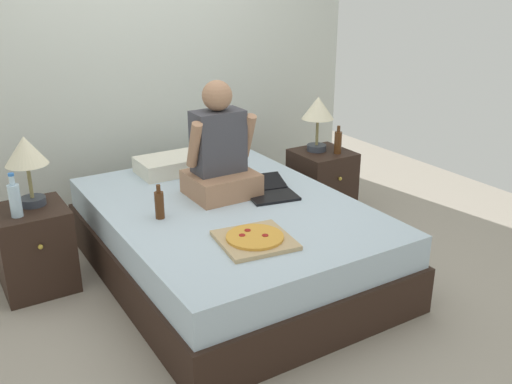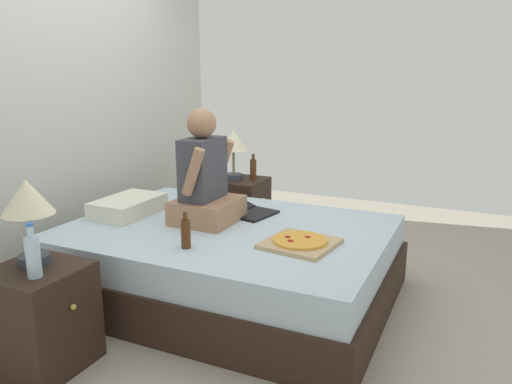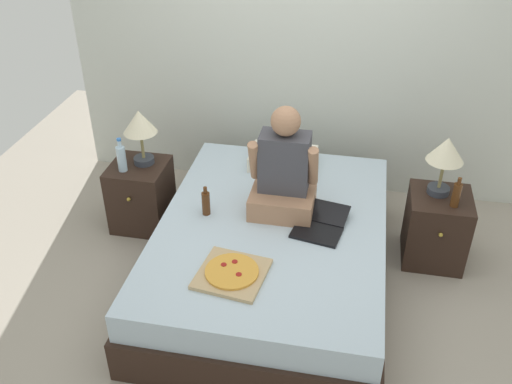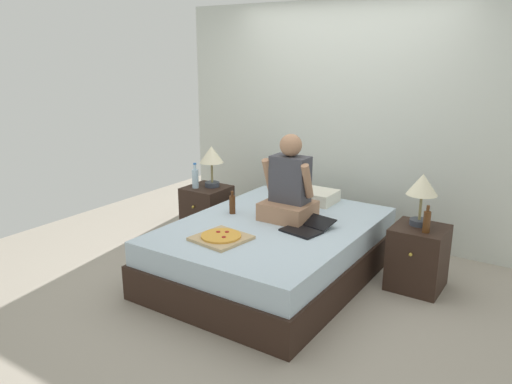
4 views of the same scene
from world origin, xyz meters
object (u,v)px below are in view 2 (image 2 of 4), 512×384
Objects in this scene: person_seated at (205,181)px; laptop at (248,211)px; lamp_on_left_nightstand at (28,203)px; beer_bottle_on_bed at (186,233)px; nightstand_right at (240,208)px; water_bottle at (33,255)px; bed at (228,262)px; beer_bottle at (253,168)px; pizza_box at (300,242)px; nightstand_left at (41,318)px; lamp_on_right_nightstand at (233,144)px.

laptop is (0.28, -0.19, -0.27)m from person_seated.
lamp_on_left_nightstand is 2.05× the size of beer_bottle_on_bed.
water_bottle is at bearing -177.85° from nightstand_right.
bed is 4.61× the size of laptop.
beer_bottle is 0.51× the size of pizza_box.
nightstand_left is 2.40× the size of beer_bottle.
beer_bottle_on_bed is (0.77, -0.37, -0.07)m from water_bottle.
bed is at bearing -162.44° from beer_bottle.
nightstand_right is (1.16, 0.49, 0.03)m from bed.
bed is 9.78× the size of beer_bottle_on_bed.
bed is 1.39m from lamp_on_left_nightstand.
laptop is (-0.91, -0.38, -0.12)m from beer_bottle.
lamp_on_right_nightstand reaches higher than water_bottle.
lamp_on_right_nightstand reaches higher than pizza_box.
lamp_on_right_nightstand reaches higher than nightstand_right.
lamp_on_left_nightstand is 1.52m from pizza_box.
nightstand_left is 0.61m from lamp_on_left_nightstand.
person_seated is 3.55× the size of beer_bottle_on_bed.
lamp_on_left_nightstand is (0.04, 0.05, 0.60)m from nightstand_left.
beer_bottle reaches higher than pizza_box.
beer_bottle_on_bed reaches higher than bed.
lamp_on_left_nightstand is 0.58× the size of person_seated.
nightstand_right is 0.71× the size of person_seated.
beer_bottle_on_bed is (-1.60, -0.51, -0.28)m from lamp_on_right_nightstand.
pizza_box is (-1.31, -1.06, 0.25)m from nightstand_right.
person_seated is 1.67× the size of laptop.
nightstand_right is at bearing -59.07° from lamp_on_right_nightstand.
nightstand_left is at bearing 157.13° from bed.
nightstand_right is at bearing 14.65° from person_seated.
lamp_on_right_nightstand is 0.58× the size of person_seated.
nightstand_right is at bearing 22.87° from bed.
pizza_box is at bearing -139.05° from lamp_on_right_nightstand.
beer_bottle_on_bed is at bearing -164.23° from nightstand_right.
laptop is at bearing -14.02° from water_bottle.
person_seated is (1.16, -0.34, -0.09)m from lamp_on_left_nightstand.
laptop is (-0.81, -0.53, -0.35)m from lamp_on_right_nightstand.
lamp_on_right_nightstand is 0.96× the size of laptop.
beer_bottle_on_bed is (0.65, -0.51, -0.28)m from lamp_on_left_nightstand.
lamp_on_left_nightstand reaches higher than water_bottle.
lamp_on_left_nightstand is 0.28m from water_bottle.
laptop reaches higher than nightstand_left.
bed is at bearing -154.48° from lamp_on_right_nightstand.
laptop is at bearing -157.22° from beer_bottle.
bed is 1.26m from nightstand_left.
nightstand_right is 1.23× the size of pizza_box.
lamp_on_left_nightstand is at bearing 141.66° from beer_bottle_on_bed.
lamp_on_right_nightstand is 1.73m from pizza_box.
bed is 0.65m from pizza_box.
bed is 9.36× the size of beer_bottle.
laptop is at bearing -20.18° from lamp_on_left_nightstand.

